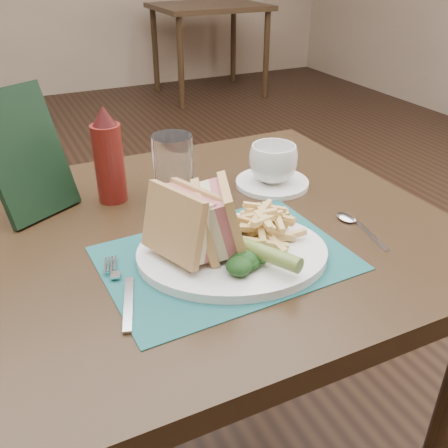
% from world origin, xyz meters
% --- Properties ---
extents(floor, '(7.00, 7.00, 0.00)m').
position_xyz_m(floor, '(0.00, 0.00, 0.00)').
color(floor, black).
rests_on(floor, ground).
extents(wall_back, '(6.00, 0.00, 6.00)m').
position_xyz_m(wall_back, '(0.00, 3.50, 0.00)').
color(wall_back, gray).
rests_on(wall_back, ground).
extents(table_main, '(0.90, 0.75, 0.75)m').
position_xyz_m(table_main, '(0.00, -0.50, 0.38)').
color(table_main, black).
rests_on(table_main, ground).
extents(table_bg_right, '(0.90, 0.75, 0.75)m').
position_xyz_m(table_bg_right, '(1.56, 2.92, 0.38)').
color(table_bg_right, black).
rests_on(table_bg_right, ground).
extents(placemat, '(0.39, 0.28, 0.00)m').
position_xyz_m(placemat, '(0.01, -0.62, 0.75)').
color(placemat, '#195151').
rests_on(placemat, table_main).
extents(plate, '(0.36, 0.33, 0.01)m').
position_xyz_m(plate, '(0.03, -0.62, 0.76)').
color(plate, white).
rests_on(plate, placemat).
extents(sandwich_half_a, '(0.12, 0.13, 0.11)m').
position_xyz_m(sandwich_half_a, '(-0.07, -0.61, 0.82)').
color(sandwich_half_a, tan).
rests_on(sandwich_half_a, plate).
extents(sandwich_half_b, '(0.11, 0.13, 0.11)m').
position_xyz_m(sandwich_half_b, '(-0.01, -0.61, 0.82)').
color(sandwich_half_b, tan).
rests_on(sandwich_half_b, plate).
extents(kale_garnish, '(0.11, 0.08, 0.03)m').
position_xyz_m(kale_garnish, '(0.04, -0.68, 0.78)').
color(kale_garnish, black).
rests_on(kale_garnish, plate).
extents(pickle_spear, '(0.07, 0.12, 0.03)m').
position_xyz_m(pickle_spear, '(0.05, -0.68, 0.79)').
color(pickle_spear, '#59732B').
rests_on(pickle_spear, plate).
extents(fries_pile, '(0.18, 0.20, 0.05)m').
position_xyz_m(fries_pile, '(0.09, -0.61, 0.79)').
color(fries_pile, '#D8B56C').
rests_on(fries_pile, plate).
extents(fork, '(0.08, 0.17, 0.01)m').
position_xyz_m(fork, '(-0.16, -0.64, 0.76)').
color(fork, silver).
rests_on(fork, placemat).
extents(spoon, '(0.06, 0.15, 0.01)m').
position_xyz_m(spoon, '(0.27, -0.64, 0.76)').
color(spoon, silver).
rests_on(spoon, table_main).
extents(saucer, '(0.16, 0.16, 0.01)m').
position_xyz_m(saucer, '(0.22, -0.41, 0.76)').
color(saucer, white).
rests_on(saucer, table_main).
extents(coffee_cup, '(0.13, 0.13, 0.08)m').
position_xyz_m(coffee_cup, '(0.22, -0.41, 0.80)').
color(coffee_cup, white).
rests_on(coffee_cup, saucer).
extents(drinking_glass, '(0.08, 0.08, 0.13)m').
position_xyz_m(drinking_glass, '(0.02, -0.39, 0.81)').
color(drinking_glass, white).
rests_on(drinking_glass, table_main).
extents(ketchup_bottle, '(0.07, 0.07, 0.19)m').
position_xyz_m(ketchup_bottle, '(-0.09, -0.34, 0.84)').
color(ketchup_bottle, '#5D140F').
rests_on(ketchup_bottle, table_main).
extents(check_presenter, '(0.17, 0.14, 0.23)m').
position_xyz_m(check_presenter, '(-0.23, -0.32, 0.86)').
color(check_presenter, black).
rests_on(check_presenter, table_main).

